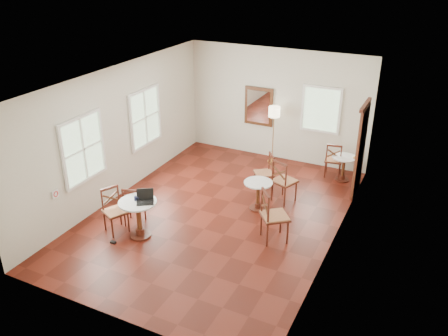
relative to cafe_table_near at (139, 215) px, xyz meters
name	(u,v)px	position (x,y,z in m)	size (l,w,h in m)	color
ground	(218,215)	(1.04, 1.43, -0.49)	(7.00, 7.00, 0.00)	#57180E
room_shell	(221,129)	(0.97, 1.70, 1.40)	(5.02, 7.02, 3.01)	beige
cafe_table_near	(139,215)	(0.00, 0.00, 0.00)	(0.75, 0.75, 0.80)	#4E1F13
cafe_table_mid	(258,192)	(1.71, 2.05, -0.08)	(0.63, 0.63, 0.66)	#4E1F13
cafe_table_back	(344,166)	(3.07, 4.29, -0.10)	(0.61, 0.61, 0.64)	#4E1F13
chair_near_a	(134,205)	(-0.38, 0.35, -0.06)	(0.51, 0.51, 0.88)	#4E1F13
chair_near_b	(115,211)	(-0.56, -0.04, -0.02)	(0.58, 0.58, 0.94)	#4E1F13
chair_mid_a	(284,181)	(2.09, 2.63, 0.02)	(0.62, 0.62, 1.03)	#4E1F13
chair_mid_b	(273,216)	(2.43, 1.05, 0.05)	(0.71, 0.71, 1.09)	#4E1F13
chair_back_a	(334,160)	(2.79, 4.41, -0.04)	(0.48, 0.48, 0.91)	#4E1F13
chair_back_b	(265,173)	(1.52, 2.93, -0.03)	(0.60, 0.60, 0.93)	#4E1F13
floor_lamp	(274,116)	(1.10, 4.58, 0.83)	(0.30, 0.30, 1.56)	#BF8C3F
laptop	(145,199)	(0.14, 0.07, 0.36)	(0.42, 0.40, 0.23)	black
mouse	(142,200)	(0.06, 0.06, 0.32)	(0.09, 0.06, 0.04)	black
navy_mug	(136,198)	(-0.05, 0.03, 0.35)	(0.11, 0.07, 0.09)	#0F1534
water_glass	(137,199)	(0.00, 0.01, 0.35)	(0.06, 0.06, 0.10)	white
power_adapter	(113,242)	(-0.33, -0.45, -0.47)	(0.11, 0.07, 0.04)	black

